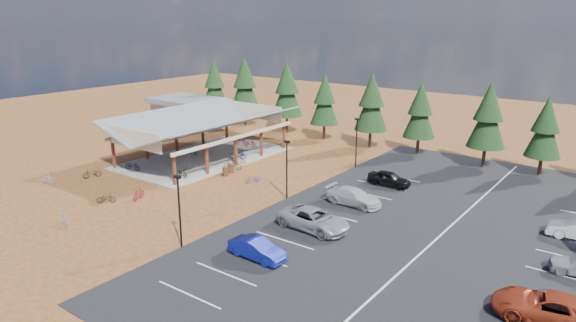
{
  "coord_description": "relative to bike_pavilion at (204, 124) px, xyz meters",
  "views": [
    {
      "loc": [
        29.9,
        -31.36,
        15.3
      ],
      "look_at": [
        3.16,
        4.64,
        2.45
      ],
      "focal_mm": 32.0,
      "sensor_mm": 36.0,
      "label": 1
    }
  ],
  "objects": [
    {
      "name": "ground",
      "position": [
        10.0,
        -7.0,
        -3.82
      ],
      "size": [
        140.0,
        140.0,
        0.0
      ],
      "primitive_type": "plane",
      "color": "#612C19",
      "rests_on": "ground"
    },
    {
      "name": "lamp_post_2",
      "position": [
        15.0,
        7.0,
        -0.85
      ],
      "size": [
        0.5,
        0.25,
        5.14
      ],
      "color": "black",
      "rests_on": "ground"
    },
    {
      "name": "pine_6",
      "position": [
        25.71,
        14.81,
        1.61
      ],
      "size": [
        3.82,
        3.82,
        8.89
      ],
      "color": "#382314",
      "rests_on": "ground"
    },
    {
      "name": "bike_6",
      "position": [
        3.32,
        1.7,
        -3.23
      ],
      "size": [
        1.98,
        1.25,
        0.98
      ],
      "primitive_type": "imported",
      "rotation": [
        0.0,
        0.0,
        1.92
      ],
      "color": "#18249E",
      "rests_on": "concrete_pad"
    },
    {
      "name": "car_3",
      "position": [
        20.41,
        -2.95,
        -3.09
      ],
      "size": [
        4.81,
        1.99,
        1.39
      ],
      "primitive_type": "imported",
      "rotation": [
        0.0,
        0.0,
        1.56
      ],
      "color": "#B4B4B4",
      "rests_on": "asphalt_lot"
    },
    {
      "name": "bike_12",
      "position": [
        3.41,
        -14.93,
        -3.42
      ],
      "size": [
        1.48,
        1.49,
        0.82
      ],
      "primitive_type": "imported",
      "rotation": [
        0.0,
        0.0,
        2.36
      ],
      "color": "black",
      "rests_on": "ground"
    },
    {
      "name": "car_4",
      "position": [
        20.56,
        3.34,
        -3.11
      ],
      "size": [
        3.99,
        1.62,
        1.35
      ],
      "primitive_type": "imported",
      "rotation": [
        0.0,
        0.0,
        1.56
      ],
      "color": "black",
      "rests_on": "asphalt_lot"
    },
    {
      "name": "asphalt_lot",
      "position": [
        28.5,
        -4.0,
        -3.8
      ],
      "size": [
        27.0,
        44.0,
        0.04
      ],
      "primitive_type": "cube",
      "color": "black",
      "rests_on": "ground"
    },
    {
      "name": "pine_5",
      "position": [
        18.18,
        15.52,
        1.22
      ],
      "size": [
        3.55,
        3.55,
        8.26
      ],
      "color": "#382314",
      "rests_on": "ground"
    },
    {
      "name": "pine_0",
      "position": [
        -13.61,
        15.63,
        1.66
      ],
      "size": [
        3.86,
        3.86,
        8.98
      ],
      "color": "#382314",
      "rests_on": "ground"
    },
    {
      "name": "car_6",
      "position": [
        36.83,
        -11.74,
        -3.01
      ],
      "size": [
        5.9,
        3.36,
        1.55
      ],
      "primitive_type": "imported",
      "rotation": [
        0.0,
        0.0,
        -1.42
      ],
      "color": "#9B321A",
      "rests_on": "asphalt_lot"
    },
    {
      "name": "bike_4",
      "position": [
        3.37,
        -6.43,
        -3.31
      ],
      "size": [
        1.62,
        0.66,
        0.83
      ],
      "primitive_type": "imported",
      "rotation": [
        0.0,
        0.0,
        1.5
      ],
      "color": "black",
      "rests_on": "concrete_pad"
    },
    {
      "name": "bike_1",
      "position": [
        -1.14,
        -1.49,
        -3.28
      ],
      "size": [
        1.53,
        0.76,
        0.89
      ],
      "primitive_type": "imported",
      "rotation": [
        0.0,
        0.0,
        1.33
      ],
      "color": "#9899A0",
      "rests_on": "concrete_pad"
    },
    {
      "name": "bike_0",
      "position": [
        -2.43,
        -7.8,
        -3.24
      ],
      "size": [
        1.92,
        0.97,
        0.96
      ],
      "primitive_type": "imported",
      "rotation": [
        0.0,
        0.0,
        1.76
      ],
      "color": "black",
      "rests_on": "concrete_pad"
    },
    {
      "name": "bike_7",
      "position": [
        0.86,
        6.56,
        -3.26
      ],
      "size": [
        1.6,
        0.88,
        0.92
      ],
      "primitive_type": "imported",
      "rotation": [
        0.0,
        0.0,
        1.88
      ],
      "color": "maroon",
      "rests_on": "concrete_pad"
    },
    {
      "name": "car_1",
      "position": [
        20.25,
        -15.25,
        -3.12
      ],
      "size": [
        4.07,
        1.49,
        1.33
      ],
      "primitive_type": "imported",
      "rotation": [
        0.0,
        0.0,
        1.55
      ],
      "color": "navy",
      "rests_on": "asphalt_lot"
    },
    {
      "name": "pine_4",
      "position": [
        12.43,
        14.96,
        1.66
      ],
      "size": [
        3.85,
        3.85,
        8.98
      ],
      "color": "#382314",
      "rests_on": "ground"
    },
    {
      "name": "pine_1",
      "position": [
        -7.82,
        15.73,
        2.16
      ],
      "size": [
        4.2,
        4.2,
        9.79
      ],
      "color": "#382314",
      "rests_on": "ground"
    },
    {
      "name": "bike_pavilion",
      "position": [
        0.0,
        0.0,
        0.0
      ],
      "size": [
        11.65,
        19.4,
        4.97
      ],
      "color": "#532017",
      "rests_on": "concrete_pad"
    },
    {
      "name": "concrete_pad",
      "position": [
        0.0,
        0.0,
        -3.77
      ],
      "size": [
        10.6,
        18.6,
        0.1
      ],
      "primitive_type": "cube",
      "color": "gray",
      "rests_on": "ground"
    },
    {
      "name": "lamp_post_1",
      "position": [
        15.0,
        -5.0,
        -0.85
      ],
      "size": [
        0.5,
        0.25,
        5.14
      ],
      "color": "black",
      "rests_on": "ground"
    },
    {
      "name": "bike_15",
      "position": [
        4.82,
        0.18,
        -3.38
      ],
      "size": [
        1.18,
        1.44,
        0.88
      ],
      "primitive_type": "imported",
      "rotation": [
        0.0,
        0.0,
        2.53
      ],
      "color": "maroon",
      "rests_on": "ground"
    },
    {
      "name": "car_2",
      "position": [
        20.56,
        -9.14,
        -3.01
      ],
      "size": [
        5.71,
        2.92,
        1.54
      ],
      "primitive_type": "imported",
      "rotation": [
        0.0,
        0.0,
        1.51
      ],
      "color": "#94969B",
      "rests_on": "asphalt_lot"
    },
    {
      "name": "pine_2",
      "position": [
        -0.35,
        15.62,
        1.99
      ],
      "size": [
        4.08,
        4.08,
        9.51
      ],
      "color": "#382314",
      "rests_on": "ground"
    },
    {
      "name": "pine_7",
      "position": [
        31.02,
        15.21,
        0.99
      ],
      "size": [
        3.39,
        3.39,
        7.89
      ],
      "color": "#382314",
      "rests_on": "ground"
    },
    {
      "name": "trash_bin_1",
      "position": [
        6.05,
        -2.35,
        -3.37
      ],
      "size": [
        0.6,
        0.6,
        0.9
      ],
      "primitive_type": "cylinder",
      "color": "#4B2E1A",
      "rests_on": "ground"
    },
    {
      "name": "lamp_post_0",
      "position": [
        15.0,
        -17.0,
        -0.85
      ],
      "size": [
        0.5,
        0.25,
        5.14
      ],
      "color": "black",
      "rests_on": "ground"
    },
    {
      "name": "bike_5",
      "position": [
        1.61,
        -4.2,
        -3.26
      ],
      "size": [
        1.59,
        0.64,
        0.93
      ],
      "primitive_type": "imported",
      "rotation": [
        0.0,
        0.0,
        1.7
      ],
      "color": "gray",
      "rests_on": "concrete_pad"
    },
    {
      "name": "bike_13",
      "position": [
        5.03,
        -19.66,
        -3.3
      ],
      "size": [
        1.8,
        0.96,
        1.04
      ],
      "primitive_type": "imported",
      "rotation": [
        0.0,
        0.0,
        4.42
      ],
      "color": "gray",
      "rests_on": "ground"
    },
    {
      "name": "bike_3",
      "position": [
        -0.98,
        7.07,
        -3.28
      ],
      "size": [
        1.54,
        0.69,
        0.89
      ],
      "primitive_type": "imported",
      "rotation": [
        0.0,
        0.0,
        1.38
      ],
      "color": "#9F2617",
      "rests_on": "concrete_pad"
    },
    {
      "name": "bike_11",
      "position": [
        4.94,
        -12.75,
        -3.32
      ],
      "size": [
        0.98,
        1.73,
        1.0
      ],
      "primitive_type": "imported",
      "rotation": [
        0.0,
        0.0,
        0.33
      ],
      "color": "maroon",
      "rests_on": "ground"
    },
    {
      "name": "pine_3",
      "position": [
        5.73,
        15.32,
        1.24
      ],
      "size": [
        3.56,
        3.56,
        8.29
      ],
      "color": "#382314",
      "rests_on": "ground"
    },
    {
      "name": "trash_bin_0",
      "position": [
        6.29,
        -3.4,
        -3.37
      ],
      "size": [
        0.6,
        0.6,
        0.9
      ],
      "primitive_type": "cylinder",
      "color": "#4B2E1A",
      "rests_on": "ground"
    },
    {
      "name": "bike_16",
      "position": [
        5.42,
        -1.45,
        -3.33
      ],
      "size": [
        2.0,
        1.38,
        0.99
      ],
      "primitive_type": "imported",
      "rotation": [
        0.0,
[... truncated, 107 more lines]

